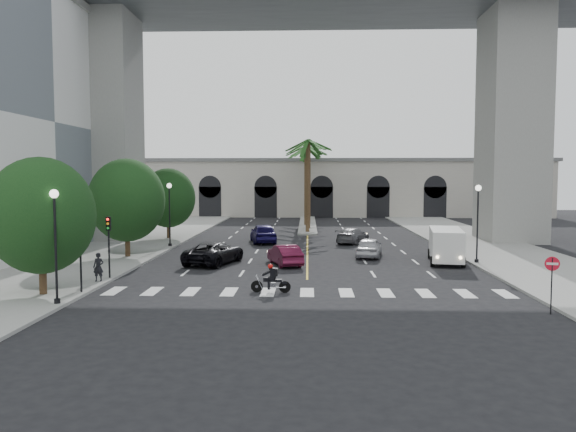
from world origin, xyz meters
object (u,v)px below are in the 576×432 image
(cargo_van, at_px, (446,244))
(do_not_enter_sign, at_px, (552,273))
(lamp_post_left_far, at_px, (170,209))
(pedestrian_a, at_px, (98,267))
(lamp_post_left_near, at_px, (55,236))
(traffic_signal_far, at_px, (109,237))
(car_d, at_px, (353,236))
(pedestrian_b, at_px, (62,252))
(car_a, at_px, (369,247))
(car_b, at_px, (285,255))
(motorcycle_rider, at_px, (272,280))
(car_c, at_px, (214,253))
(traffic_signal_near, at_px, (80,245))
(car_e, at_px, (263,233))
(lamp_post_right, at_px, (478,217))

(cargo_van, distance_m, do_not_enter_sign, 14.36)
(lamp_post_left_far, distance_m, pedestrian_a, 15.81)
(lamp_post_left_near, bearing_deg, traffic_signal_far, 89.12)
(traffic_signal_far, xyz_separation_m, car_d, (15.30, 18.25, -1.84))
(cargo_van, height_order, pedestrian_b, cargo_van)
(car_a, relative_size, car_b, 1.02)
(car_d, height_order, cargo_van, cargo_van)
(lamp_post_left_near, height_order, traffic_signal_far, lamp_post_left_near)
(motorcycle_rider, xyz_separation_m, car_b, (0.30, 8.91, 0.02))
(car_c, height_order, car_d, car_c)
(lamp_post_left_far, height_order, traffic_signal_near, lamp_post_left_far)
(car_d, bearing_deg, traffic_signal_near, 78.84)
(lamp_post_left_near, xyz_separation_m, traffic_signal_far, (0.10, 6.50, -0.71))
(pedestrian_b, bearing_deg, lamp_post_left_far, 76.36)
(lamp_post_left_far, distance_m, car_e, 8.70)
(lamp_post_right, height_order, car_d, lamp_post_right)
(lamp_post_left_near, bearing_deg, cargo_van, 33.14)
(car_d, relative_size, pedestrian_a, 2.91)
(car_a, bearing_deg, traffic_signal_near, 52.07)
(traffic_signal_far, relative_size, car_b, 0.88)
(cargo_van, distance_m, pedestrian_a, 22.57)
(lamp_post_left_far, bearing_deg, car_b, -41.13)
(traffic_signal_near, distance_m, pedestrian_b, 9.40)
(lamp_post_left_near, height_order, lamp_post_left_far, same)
(lamp_post_right, height_order, car_b, lamp_post_right)
(traffic_signal_far, xyz_separation_m, car_c, (5.00, 6.18, -1.76))
(pedestrian_a, height_order, pedestrian_b, pedestrian_b)
(cargo_van, bearing_deg, car_d, 126.01)
(lamp_post_left_far, relative_size, do_not_enter_sign, 2.13)
(car_b, relative_size, car_d, 0.90)
(lamp_post_left_near, height_order, car_a, lamp_post_left_near)
(traffic_signal_far, distance_m, car_d, 23.88)
(lamp_post_left_far, xyz_separation_m, lamp_post_right, (22.80, -8.00, 0.00))
(motorcycle_rider, xyz_separation_m, pedestrian_b, (-14.08, 7.14, 0.40))
(motorcycle_rider, xyz_separation_m, pedestrian_a, (-9.70, 1.92, 0.28))
(traffic_signal_near, height_order, car_d, traffic_signal_near)
(car_a, height_order, cargo_van, cargo_van)
(car_d, relative_size, cargo_van, 0.81)
(car_b, xyz_separation_m, pedestrian_b, (-14.38, -1.77, 0.38))
(traffic_signal_near, bearing_deg, do_not_enter_sign, -8.29)
(traffic_signal_near, bearing_deg, motorcycle_rider, 5.65)
(lamp_post_right, distance_m, car_e, 19.49)
(car_e, xyz_separation_m, do_not_enter_sign, (14.44, -25.47, 0.96))
(lamp_post_right, height_order, car_a, lamp_post_right)
(traffic_signal_far, distance_m, pedestrian_b, 6.30)
(car_a, distance_m, car_b, 7.18)
(car_a, height_order, car_d, car_a)
(cargo_van, xyz_separation_m, pedestrian_b, (-25.37, -3.06, -0.23))
(pedestrian_a, bearing_deg, car_c, 55.81)
(car_a, bearing_deg, pedestrian_a, 45.28)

